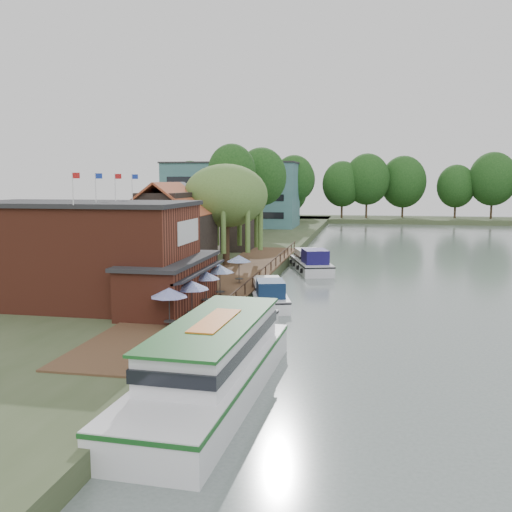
# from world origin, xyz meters

# --- Properties ---
(ground) EXTENTS (260.00, 260.00, 0.00)m
(ground) POSITION_xyz_m (0.00, 0.00, 0.00)
(ground) COLOR #55625E
(ground) RESTS_ON ground
(land_bank) EXTENTS (50.00, 140.00, 1.00)m
(land_bank) POSITION_xyz_m (-30.00, 35.00, 0.50)
(land_bank) COLOR #384728
(land_bank) RESTS_ON ground
(quay_deck) EXTENTS (6.00, 50.00, 0.10)m
(quay_deck) POSITION_xyz_m (-8.00, 10.00, 1.05)
(quay_deck) COLOR #47301E
(quay_deck) RESTS_ON land_bank
(quay_rail) EXTENTS (0.20, 49.00, 1.00)m
(quay_rail) POSITION_xyz_m (-5.30, 10.50, 1.50)
(quay_rail) COLOR black
(quay_rail) RESTS_ON land_bank
(pub) EXTENTS (20.00, 11.00, 7.30)m
(pub) POSITION_xyz_m (-14.00, -1.00, 4.65)
(pub) COLOR maroon
(pub) RESTS_ON land_bank
(hotel_block) EXTENTS (25.40, 12.40, 12.30)m
(hotel_block) POSITION_xyz_m (-22.00, 70.00, 7.15)
(hotel_block) COLOR #38666B
(hotel_block) RESTS_ON land_bank
(cottage_a) EXTENTS (8.60, 7.60, 8.50)m
(cottage_a) POSITION_xyz_m (-15.00, 14.00, 5.25)
(cottage_a) COLOR black
(cottage_a) RESTS_ON land_bank
(cottage_b) EXTENTS (9.60, 8.60, 8.50)m
(cottage_b) POSITION_xyz_m (-18.00, 24.00, 5.25)
(cottage_b) COLOR beige
(cottage_b) RESTS_ON land_bank
(cottage_c) EXTENTS (7.60, 7.60, 8.50)m
(cottage_c) POSITION_xyz_m (-14.00, 33.00, 5.25)
(cottage_c) COLOR black
(cottage_c) RESTS_ON land_bank
(willow) EXTENTS (8.60, 8.60, 10.43)m
(willow) POSITION_xyz_m (-10.50, 19.00, 6.21)
(willow) COLOR #476B2D
(willow) RESTS_ON land_bank
(umbrella_0) EXTENTS (2.23, 2.23, 2.38)m
(umbrella_0) POSITION_xyz_m (-7.60, -6.51, 2.29)
(umbrella_0) COLOR navy
(umbrella_0) RESTS_ON quay_deck
(umbrella_1) EXTENTS (2.26, 2.26, 2.38)m
(umbrella_1) POSITION_xyz_m (-7.02, -3.95, 2.29)
(umbrella_1) COLOR navy
(umbrella_1) RESTS_ON quay_deck
(umbrella_2) EXTENTS (1.96, 1.96, 2.38)m
(umbrella_2) POSITION_xyz_m (-7.18, -0.14, 2.29)
(umbrella_2) COLOR #1B3596
(umbrella_2) RESTS_ON quay_deck
(umbrella_3) EXTENTS (2.14, 2.14, 2.38)m
(umbrella_3) POSITION_xyz_m (-6.95, 2.83, 2.29)
(umbrella_3) COLOR navy
(umbrella_3) RESTS_ON quay_deck
(umbrella_4) EXTENTS (1.96, 1.96, 2.38)m
(umbrella_4) POSITION_xyz_m (-8.22, 5.29, 2.29)
(umbrella_4) COLOR navy
(umbrella_4) RESTS_ON quay_deck
(umbrella_5) EXTENTS (2.12, 2.12, 2.38)m
(umbrella_5) POSITION_xyz_m (-6.82, 8.69, 2.29)
(umbrella_5) COLOR navy
(umbrella_5) RESTS_ON quay_deck
(cruiser_0) EXTENTS (3.99, 9.61, 2.24)m
(cruiser_0) POSITION_xyz_m (-3.77, -4.15, 1.12)
(cruiser_0) COLOR silver
(cruiser_0) RESTS_ON ground
(cruiser_1) EXTENTS (5.23, 9.69, 2.21)m
(cruiser_1) POSITION_xyz_m (-3.77, 5.76, 1.11)
(cruiser_1) COLOR white
(cruiser_1) RESTS_ON ground
(cruiser_2) EXTENTS (6.38, 11.20, 2.61)m
(cruiser_2) POSITION_xyz_m (-2.10, 23.11, 1.31)
(cruiser_2) COLOR silver
(cruiser_2) RESTS_ON ground
(tour_boat) EXTENTS (4.99, 15.75, 3.41)m
(tour_boat) POSITION_xyz_m (-3.05, -13.87, 1.70)
(tour_boat) COLOR silver
(tour_boat) RESTS_ON ground
(swan) EXTENTS (0.44, 0.44, 0.44)m
(swan) POSITION_xyz_m (-4.04, -11.95, 0.22)
(swan) COLOR white
(swan) RESTS_ON ground
(bank_tree_0) EXTENTS (6.84, 6.84, 13.99)m
(bank_tree_0) POSITION_xyz_m (-15.43, 42.38, 8.00)
(bank_tree_0) COLOR #143811
(bank_tree_0) RESTS_ON land_bank
(bank_tree_1) EXTENTS (7.80, 7.80, 13.85)m
(bank_tree_1) POSITION_xyz_m (-12.47, 49.77, 7.92)
(bank_tree_1) COLOR #143811
(bank_tree_1) RESTS_ON land_bank
(bank_tree_2) EXTENTS (6.47, 6.47, 13.28)m
(bank_tree_2) POSITION_xyz_m (-18.39, 59.79, 7.64)
(bank_tree_2) COLOR #143811
(bank_tree_2) RESTS_ON land_bank
(bank_tree_3) EXTENTS (8.08, 8.08, 13.85)m
(bank_tree_3) POSITION_xyz_m (-10.74, 76.20, 7.92)
(bank_tree_3) COLOR #143811
(bank_tree_3) RESTS_ON land_bank
(bank_tree_4) EXTENTS (8.20, 8.20, 11.25)m
(bank_tree_4) POSITION_xyz_m (-13.09, 84.55, 6.63)
(bank_tree_4) COLOR #143811
(bank_tree_4) RESTS_ON land_bank
(bank_tree_5) EXTENTS (6.64, 6.64, 12.07)m
(bank_tree_5) POSITION_xyz_m (-18.68, 92.01, 7.03)
(bank_tree_5) COLOR #143811
(bank_tree_5) RESTS_ON land_bank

